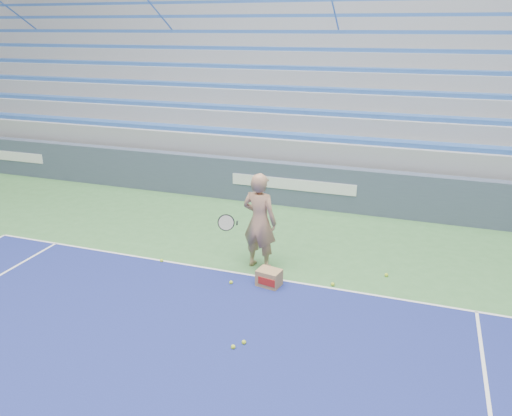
{
  "coord_description": "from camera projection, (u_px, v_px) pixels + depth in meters",
  "views": [
    {
      "loc": [
        3.02,
        4.16,
        4.33
      ],
      "look_at": [
        0.19,
        12.38,
        1.15
      ],
      "focal_mm": 35.0,
      "sensor_mm": 36.0,
      "label": 1
    }
  ],
  "objects": [
    {
      "name": "tennis_ball_2",
      "position": [
        386.0,
        275.0,
        9.15
      ],
      "size": [
        0.07,
        0.07,
        0.07
      ],
      "primitive_type": "sphere",
      "color": "#C1E02D",
      "rests_on": "ground"
    },
    {
      "name": "tennis_player",
      "position": [
        259.0,
        221.0,
        9.22
      ],
      "size": [
        0.98,
        0.9,
        1.86
      ],
      "color": "tan",
      "rests_on": "ground"
    },
    {
      "name": "tennis_ball_3",
      "position": [
        233.0,
        347.0,
        7.1
      ],
      "size": [
        0.07,
        0.07,
        0.07
      ],
      "primitive_type": "sphere",
      "color": "#C1E02D",
      "rests_on": "ground"
    },
    {
      "name": "ball_box",
      "position": [
        269.0,
        278.0,
        8.79
      ],
      "size": [
        0.45,
        0.38,
        0.3
      ],
      "color": "#A17B4D",
      "rests_on": "ground"
    },
    {
      "name": "tennis_ball_1",
      "position": [
        162.0,
        261.0,
        9.71
      ],
      "size": [
        0.07,
        0.07,
        0.07
      ],
      "primitive_type": "sphere",
      "color": "#C1E02D",
      "rests_on": "ground"
    },
    {
      "name": "tennis_ball_4",
      "position": [
        231.0,
        282.0,
        8.88
      ],
      "size": [
        0.07,
        0.07,
        0.07
      ],
      "primitive_type": "sphere",
      "color": "#C1E02D",
      "rests_on": "ground"
    },
    {
      "name": "tennis_ball_0",
      "position": [
        244.0,
        342.0,
        7.2
      ],
      "size": [
        0.07,
        0.07,
        0.07
      ],
      "primitive_type": "sphere",
      "color": "#C1E02D",
      "rests_on": "ground"
    },
    {
      "name": "tennis_ball_5",
      "position": [
        333.0,
        284.0,
        8.82
      ],
      "size": [
        0.07,
        0.07,
        0.07
      ],
      "primitive_type": "sphere",
      "color": "#C1E02D",
      "rests_on": "ground"
    },
    {
      "name": "sponsor_barrier",
      "position": [
        294.0,
        185.0,
        12.63
      ],
      "size": [
        30.0,
        0.32,
        1.1
      ],
      "color": "#3E4A5E",
      "rests_on": "ground"
    },
    {
      "name": "bleachers",
      "position": [
        338.0,
        87.0,
        17.09
      ],
      "size": [
        31.0,
        9.15,
        7.3
      ],
      "color": "gray",
      "rests_on": "ground"
    }
  ]
}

